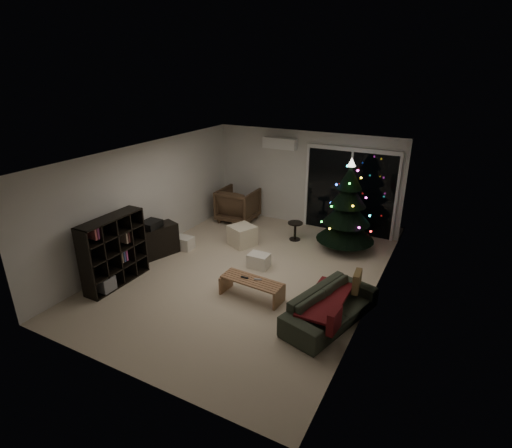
% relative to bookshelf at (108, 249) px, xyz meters
% --- Properties ---
extents(room, '(6.50, 7.51, 2.60)m').
position_rel_bookshelf_xyz_m(room, '(2.71, 2.94, 0.32)').
color(room, beige).
rests_on(room, ground).
extents(bookshelf, '(0.51, 1.42, 1.39)m').
position_rel_bookshelf_xyz_m(bookshelf, '(0.00, 0.00, 0.00)').
color(bookshelf, black).
rests_on(bookshelf, floor).
extents(media_cabinet, '(0.77, 1.20, 0.70)m').
position_rel_bookshelf_xyz_m(media_cabinet, '(0.00, 1.25, -0.34)').
color(media_cabinet, black).
rests_on(media_cabinet, floor).
extents(stereo, '(0.36, 0.42, 0.15)m').
position_rel_bookshelf_xyz_m(stereo, '(0.00, 1.25, 0.08)').
color(stereo, black).
rests_on(stereo, media_cabinet).
extents(armchair, '(1.00, 1.03, 0.91)m').
position_rel_bookshelf_xyz_m(armchair, '(0.56, 4.07, -0.24)').
color(armchair, brown).
rests_on(armchair, floor).
extents(ottoman, '(0.71, 0.71, 0.48)m').
position_rel_bookshelf_xyz_m(ottoman, '(1.47, 2.72, -0.45)').
color(ottoman, beige).
rests_on(ottoman, floor).
extents(cardboard_box_a, '(0.42, 0.33, 0.29)m').
position_rel_bookshelf_xyz_m(cardboard_box_a, '(0.36, 1.90, -0.55)').
color(cardboard_box_a, silver).
rests_on(cardboard_box_a, floor).
extents(cardboard_box_b, '(0.44, 0.33, 0.31)m').
position_rel_bookshelf_xyz_m(cardboard_box_b, '(2.34, 1.89, -0.54)').
color(cardboard_box_b, silver).
rests_on(cardboard_box_b, floor).
extents(side_table, '(0.45, 0.45, 0.46)m').
position_rel_bookshelf_xyz_m(side_table, '(2.46, 3.59, -0.47)').
color(side_table, black).
rests_on(side_table, floor).
extents(floor_lamp, '(0.31, 0.31, 1.93)m').
position_rel_bookshelf_xyz_m(floor_lamp, '(0.81, 4.82, 0.27)').
color(floor_lamp, black).
rests_on(floor_lamp, floor).
extents(sofa, '(1.24, 2.03, 0.56)m').
position_rel_bookshelf_xyz_m(sofa, '(4.30, 0.73, -0.42)').
color(sofa, '#2D3628').
rests_on(sofa, floor).
extents(sofa_throw, '(0.59, 1.37, 0.05)m').
position_rel_bookshelf_xyz_m(sofa_throw, '(4.20, 0.73, -0.29)').
color(sofa_throw, '#4F0C09').
rests_on(sofa_throw, sofa).
extents(cushion_a, '(0.14, 0.37, 0.37)m').
position_rel_bookshelf_xyz_m(cushion_a, '(4.55, 1.38, -0.19)').
color(cushion_a, brown).
rests_on(cushion_a, sofa).
extents(cushion_b, '(0.13, 0.37, 0.37)m').
position_rel_bookshelf_xyz_m(cushion_b, '(4.55, 0.08, -0.19)').
color(cushion_b, '#4F0C09').
rests_on(cushion_b, sofa).
extents(coffee_table, '(1.21, 0.50, 0.37)m').
position_rel_bookshelf_xyz_m(coffee_table, '(2.78, 0.77, -0.51)').
color(coffee_table, '#976C45').
rests_on(coffee_table, floor).
extents(remote_a, '(0.15, 0.04, 0.02)m').
position_rel_bookshelf_xyz_m(remote_a, '(2.63, 0.77, -0.31)').
color(remote_a, black).
rests_on(remote_a, coffee_table).
extents(remote_b, '(0.14, 0.08, 0.02)m').
position_rel_bookshelf_xyz_m(remote_b, '(2.88, 0.82, -0.31)').
color(remote_b, slate).
rests_on(remote_b, coffee_table).
extents(christmas_tree, '(1.70, 1.70, 2.16)m').
position_rel_bookshelf_xyz_m(christmas_tree, '(3.69, 3.66, 0.38)').
color(christmas_tree, black).
rests_on(christmas_tree, floor).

